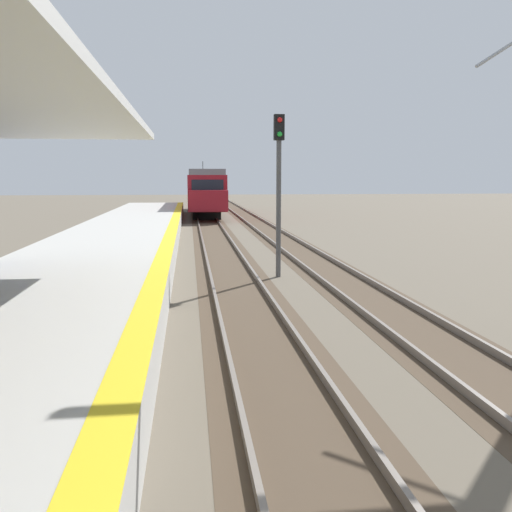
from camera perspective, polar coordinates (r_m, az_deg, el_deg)
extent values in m
cube|color=#B7B5AD|center=(13.43, -19.87, -4.31)|extent=(5.00, 80.00, 0.90)
cube|color=yellow|center=(13.02, -10.26, -2.30)|extent=(0.50, 80.00, 0.01)
cube|color=#4C3D2D|center=(17.14, -2.22, -2.73)|extent=(2.34, 120.00, 0.01)
cube|color=slate|center=(17.09, -4.63, -2.52)|extent=(0.08, 120.00, 0.15)
cube|color=slate|center=(17.20, 0.17, -2.42)|extent=(0.08, 120.00, 0.15)
cube|color=#4C3D2D|center=(17.74, 8.80, -2.45)|extent=(2.34, 120.00, 0.01)
cube|color=slate|center=(17.55, 6.54, -2.26)|extent=(0.08, 120.00, 0.15)
cube|color=slate|center=(17.94, 11.02, -2.14)|extent=(0.08, 120.00, 0.15)
cube|color=maroon|center=(49.48, -5.38, 6.73)|extent=(2.90, 18.00, 2.70)
cube|color=slate|center=(49.46, -5.40, 8.55)|extent=(2.67, 18.00, 0.44)
cube|color=black|center=(40.45, -5.03, 7.01)|extent=(2.32, 0.06, 1.21)
cube|color=maroon|center=(39.70, -4.97, 5.72)|extent=(2.78, 1.60, 1.49)
cube|color=black|center=(49.53, -3.68, 7.22)|extent=(0.04, 15.84, 0.86)
cylinder|color=#333333|center=(53.07, -5.52, 9.24)|extent=(0.06, 0.06, 0.90)
cube|color=black|center=(43.71, -5.13, 4.31)|extent=(2.17, 2.20, 0.72)
cube|color=black|center=(55.38, -5.53, 5.10)|extent=(2.17, 2.20, 0.72)
cylinder|color=#4C4C4C|center=(17.86, 2.35, 4.81)|extent=(0.16, 0.16, 4.40)
cube|color=black|center=(17.90, 2.40, 13.14)|extent=(0.32, 0.24, 0.80)
sphere|color=red|center=(17.78, 2.48, 13.89)|extent=(0.16, 0.16, 0.16)
sphere|color=green|center=(17.74, 2.47, 12.48)|extent=(0.16, 0.16, 0.16)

